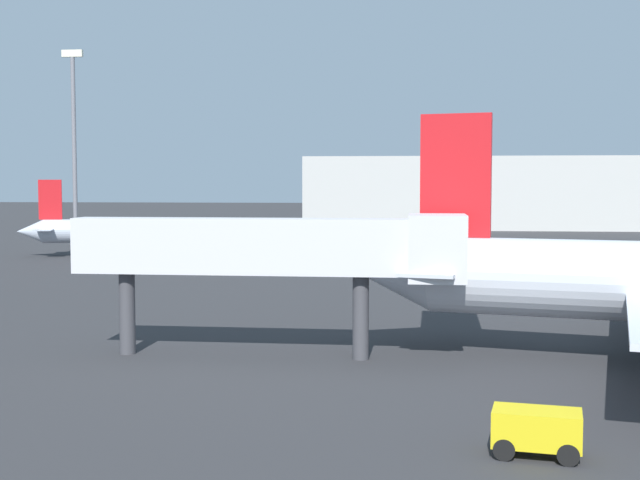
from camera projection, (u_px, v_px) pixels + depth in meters
airplane_far_left at (141, 231)px, 87.50m from camera, size 25.04×19.23×7.84m
jet_bridge at (287, 250)px, 36.35m from camera, size 16.96×2.83×6.22m
baggage_cart at (537, 430)px, 23.36m from camera, size 2.59×1.74×1.30m
light_mast_left at (74, 138)px, 97.50m from camera, size 2.40×0.50×22.68m
terminal_building at (534, 193)px, 142.43m from camera, size 75.50×23.68×11.69m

